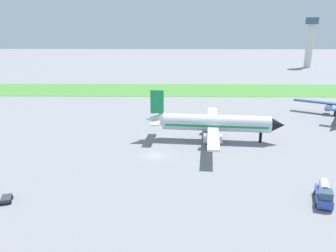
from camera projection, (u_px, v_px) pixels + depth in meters
ground_plane at (156, 155)px, 77.82m from camera, size 600.00×600.00×0.00m
grass_taxiway_strip at (164, 90)px, 150.77m from camera, size 360.00×28.00×0.08m
airplane_midfield_jet at (213, 123)px, 86.27m from camera, size 34.80×35.41×12.51m
baggage_cart_near_gate at (6, 199)px, 57.76m from camera, size 2.32×2.76×0.90m
fuel_truck_midfield at (324, 194)px, 57.34m from camera, size 4.27×6.92×3.29m
control_tower at (310, 38)px, 217.61m from camera, size 8.00×8.00×30.70m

